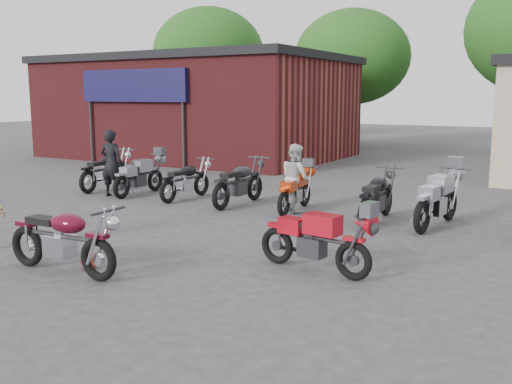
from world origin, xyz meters
The scene contains 16 objects.
ground centered at (0.00, 0.00, 0.00)m, with size 90.00×90.00×0.00m, color #37373A.
brick_building centered at (-9.00, 14.00, 2.00)m, with size 12.00×8.00×4.00m, color maroon.
tree_0 centered at (-14.00, 22.00, 4.10)m, with size 6.56×6.56×8.20m, color #184412, non-canonical shape.
tree_1 centered at (-5.00, 22.00, 3.70)m, with size 5.92×5.92×7.40m, color #184412, non-canonical shape.
vintage_motorcycle centered at (-0.72, -0.85, 0.60)m, with size 2.05×0.68×1.19m, color #500A1C, non-canonical shape.
sportbike centered at (2.49, 1.13, 0.54)m, with size 1.87×0.62×1.08m, color red, non-canonical shape.
helmet centered at (-0.57, -0.48, 0.13)m, with size 0.28×0.28×0.25m, color red.
person_dark centered at (-4.87, 4.43, 0.88)m, with size 0.64×0.42×1.77m, color black.
person_light centered at (0.17, 5.11, 0.78)m, with size 0.76×0.59×1.56m, color beige.
row_bike_0 centered at (-5.81, 5.17, 0.60)m, with size 2.07×0.68×1.20m, color black, non-canonical shape.
row_bike_1 centered at (-4.43, 4.99, 0.56)m, with size 1.93×0.64×1.12m, color gray, non-canonical shape.
row_bike_2 centered at (-2.94, 5.08, 0.54)m, with size 1.87×0.62×1.09m, color black, non-canonical shape.
row_bike_3 centered at (-1.34, 5.11, 0.61)m, with size 2.09×0.69×1.21m, color black, non-canonical shape.
row_bike_4 centered at (0.17, 5.11, 0.53)m, with size 1.82×0.60×1.05m, color #B9340F, non-canonical shape.
row_bike_5 centered at (2.15, 4.97, 0.59)m, with size 2.05×0.68×1.19m, color black, non-canonical shape.
row_bike_6 centered at (3.36, 5.16, 0.62)m, with size 2.14×0.71×1.24m, color gray, non-canonical shape.
Camera 1 is at (5.90, -6.49, 2.64)m, focal length 40.00 mm.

